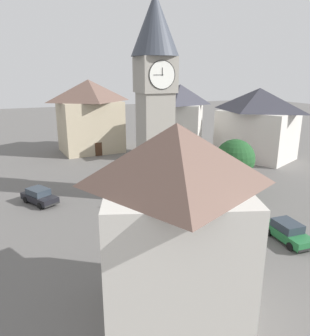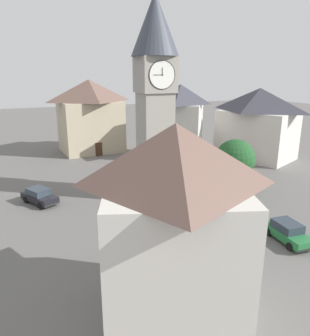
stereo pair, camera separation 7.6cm
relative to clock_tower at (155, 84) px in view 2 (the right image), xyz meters
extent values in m
plane|color=#605E5B|center=(0.00, 0.00, -11.49)|extent=(200.00, 200.00, 0.00)
cube|color=gray|center=(0.00, 0.00, -11.19)|extent=(3.74, 3.74, 0.60)
cube|color=gray|center=(0.00, 0.00, -5.86)|extent=(2.99, 2.99, 10.05)
cube|color=gray|center=(0.00, 0.00, 0.81)|extent=(3.35, 3.35, 3.29)
cone|color=#383D47|center=(0.00, 0.00, 5.22)|extent=(4.52, 4.52, 5.53)
cylinder|color=white|center=(0.00, 1.71, 0.81)|extent=(2.51, 0.04, 2.51)
torus|color=black|center=(0.00, 1.72, 0.81)|extent=(2.57, 0.06, 2.57)
cube|color=black|center=(0.00, 1.75, 1.09)|extent=(0.05, 0.02, 0.70)
cube|color=black|center=(0.38, 1.75, 0.81)|extent=(0.95, 0.02, 0.04)
cylinder|color=white|center=(0.00, -1.71, 0.81)|extent=(2.51, 0.04, 2.51)
torus|color=black|center=(0.00, -1.72, 0.81)|extent=(2.57, 0.06, 2.57)
cube|color=black|center=(11.35, -2.50, -10.90)|extent=(3.51, 4.40, 0.64)
cube|color=#28333D|center=(11.42, -2.63, -10.28)|extent=(2.40, 2.60, 0.64)
cylinder|color=black|center=(10.04, -1.83, -11.17)|extent=(0.51, 0.66, 0.64)
cylinder|color=black|center=(11.43, -1.03, -11.17)|extent=(0.51, 0.66, 0.64)
cylinder|color=black|center=(11.26, -3.96, -11.17)|extent=(0.51, 0.66, 0.64)
cylinder|color=black|center=(12.65, -3.17, -11.17)|extent=(0.51, 0.66, 0.64)
cube|color=black|center=(10.34, -0.74, -11.12)|extent=(1.51, 0.93, 0.16)
cube|color=red|center=(-12.52, -3.40, -10.90)|extent=(3.58, 4.39, 0.64)
cube|color=#28333D|center=(-12.60, -3.28, -10.28)|extent=(2.42, 2.60, 0.64)
cylinder|color=black|center=(-11.20, -4.04, -11.17)|extent=(0.52, 0.66, 0.64)
cylinder|color=black|center=(-12.57, -4.87, -11.17)|extent=(0.52, 0.66, 0.64)
cylinder|color=black|center=(-12.48, -1.94, -11.17)|extent=(0.52, 0.66, 0.64)
cylinder|color=black|center=(-13.84, -2.77, -11.17)|extent=(0.52, 0.66, 0.64)
cube|color=black|center=(-11.47, -5.13, -11.12)|extent=(1.49, 0.97, 0.16)
cube|color=black|center=(-2.26, -7.53, -10.90)|extent=(4.43, 3.34, 0.64)
cube|color=#28333D|center=(-2.12, -7.60, -10.28)|extent=(2.57, 2.33, 0.64)
cylinder|color=black|center=(-3.71, -7.71, -11.17)|extent=(0.67, 0.48, 0.64)
cylinder|color=black|center=(-3.01, -6.27, -11.17)|extent=(0.67, 0.48, 0.64)
cylinder|color=black|center=(-1.51, -8.80, -11.17)|extent=(0.67, 0.48, 0.64)
cylinder|color=black|center=(-0.80, -7.36, -11.17)|extent=(0.67, 0.48, 0.64)
cube|color=black|center=(-4.07, -6.64, -11.12)|extent=(0.84, 1.55, 0.16)
cube|color=gold|center=(2.48, 10.22, -10.90)|extent=(4.08, 4.12, 0.64)
cube|color=#28333D|center=(2.37, 10.32, -10.28)|extent=(2.58, 2.59, 0.64)
cylinder|color=black|center=(3.91, 9.89, -11.17)|extent=(0.60, 0.61, 0.64)
cylinder|color=black|center=(2.76, 8.78, -11.17)|extent=(0.60, 0.61, 0.64)
cylinder|color=black|center=(2.19, 11.66, -11.17)|extent=(0.60, 0.61, 0.64)
cylinder|color=black|center=(1.05, 10.54, -11.17)|extent=(0.60, 0.61, 0.64)
cube|color=black|center=(3.89, 8.77, -11.12)|extent=(1.28, 1.25, 0.16)
cube|color=#236B38|center=(-5.80, 12.70, -10.90)|extent=(1.94, 4.19, 0.64)
cube|color=#28333D|center=(-5.81, 12.55, -10.28)|extent=(1.68, 2.19, 0.64)
cylinder|color=black|center=(-6.53, 13.98, -11.17)|extent=(0.26, 0.65, 0.64)
cylinder|color=black|center=(-4.93, 13.88, -11.17)|extent=(0.26, 0.65, 0.64)
cylinder|color=black|center=(-6.67, 11.52, -11.17)|extent=(0.26, 0.65, 0.64)
cylinder|color=black|center=(-5.08, 11.43, -11.17)|extent=(0.26, 0.65, 0.64)
cube|color=black|center=(-5.68, 14.72, -11.12)|extent=(1.67, 0.22, 0.16)
cylinder|color=black|center=(3.95, 2.08, -11.08)|extent=(0.13, 0.13, 0.82)
cylinder|color=black|center=(4.07, 2.22, -11.08)|extent=(0.13, 0.13, 0.82)
cube|color=#3F9959|center=(4.01, 2.15, -10.37)|extent=(0.40, 0.42, 0.60)
cylinder|color=#3F9959|center=(3.85, 1.97, -10.42)|extent=(0.09, 0.09, 0.60)
cylinder|color=#3F9959|center=(4.16, 2.33, -10.42)|extent=(0.09, 0.09, 0.60)
sphere|color=tan|center=(4.01, 2.15, -9.92)|extent=(0.22, 0.22, 0.22)
sphere|color=black|center=(4.01, 2.14, -9.90)|extent=(0.20, 0.20, 0.20)
cylinder|color=brown|center=(-8.33, 2.07, -10.38)|extent=(0.44, 0.44, 2.23)
sphere|color=#1E4C23|center=(-8.33, 2.07, -7.79)|extent=(4.21, 4.21, 4.21)
cube|color=beige|center=(5.82, 16.60, -7.76)|extent=(8.25, 8.22, 7.45)
pyramid|color=brown|center=(5.82, 16.60, -2.59)|extent=(8.66, 8.63, 2.90)
cube|color=#422819|center=(4.75, 13.54, -10.44)|extent=(1.06, 0.44, 2.10)
cube|color=beige|center=(-9.58, -13.54, -7.42)|extent=(9.04, 9.25, 8.13)
pyramid|color=#383842|center=(-9.58, -13.54, -1.98)|extent=(9.49, 9.71, 2.76)
cube|color=#422819|center=(-7.55, -10.67, -10.44)|extent=(0.94, 0.70, 2.10)
cube|color=tan|center=(1.87, -22.94, -7.43)|extent=(9.86, 8.24, 8.11)
pyramid|color=brown|center=(1.87, -22.94, -1.69)|extent=(10.36, 8.65, 3.38)
cube|color=#422819|center=(1.56, -19.18, -10.44)|extent=(1.10, 0.17, 2.10)
cube|color=beige|center=(-20.14, -8.96, -7.95)|extent=(10.86, 12.33, 7.08)
pyramid|color=#383842|center=(-20.14, -8.96, -2.75)|extent=(11.41, 12.95, 3.30)
cube|color=#422819|center=(-16.77, -7.47, -10.44)|extent=(0.52, 1.04, 2.10)
camera|label=1|loc=(12.20, 29.45, 0.99)|focal=34.56mm
camera|label=2|loc=(12.13, 29.48, 0.99)|focal=34.56mm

